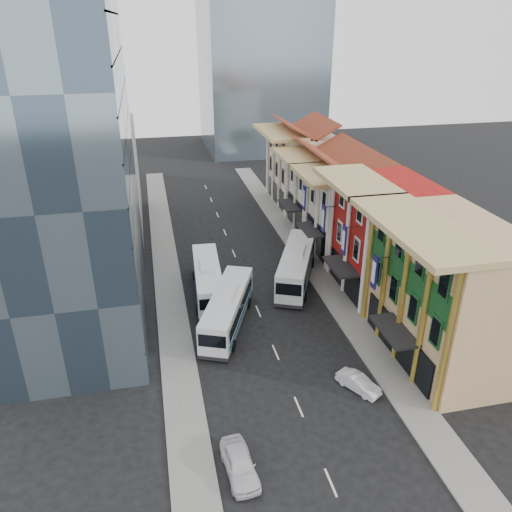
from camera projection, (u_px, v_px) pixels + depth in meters
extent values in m
plane|color=black|center=(303.00, 416.00, 36.90)|extent=(200.00, 200.00, 0.00)
cube|color=slate|center=(316.00, 271.00, 57.91)|extent=(3.00, 90.00, 0.15)
cube|color=slate|center=(169.00, 286.00, 54.61)|extent=(3.00, 90.00, 0.15)
cube|color=tan|center=(449.00, 293.00, 41.44)|extent=(8.00, 14.00, 12.00)
cube|color=#9D1611|center=(385.00, 237.00, 52.02)|extent=(8.00, 10.00, 12.00)
cube|color=silver|center=(350.00, 214.00, 60.83)|extent=(8.00, 9.00, 10.00)
cube|color=silver|center=(325.00, 192.00, 68.76)|extent=(8.00, 9.00, 10.00)
cube|color=silver|center=(302.00, 168.00, 77.81)|extent=(8.00, 12.00, 11.00)
cube|color=#405365|center=(61.00, 164.00, 43.90)|extent=(12.00, 26.00, 30.00)
cube|color=gray|center=(100.00, 178.00, 67.81)|extent=(10.00, 18.00, 14.00)
imported|color=silver|center=(240.00, 464.00, 31.96)|extent=(2.23, 4.73, 1.56)
imported|color=silver|center=(358.00, 383.00, 39.32)|extent=(2.99, 3.84, 1.22)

